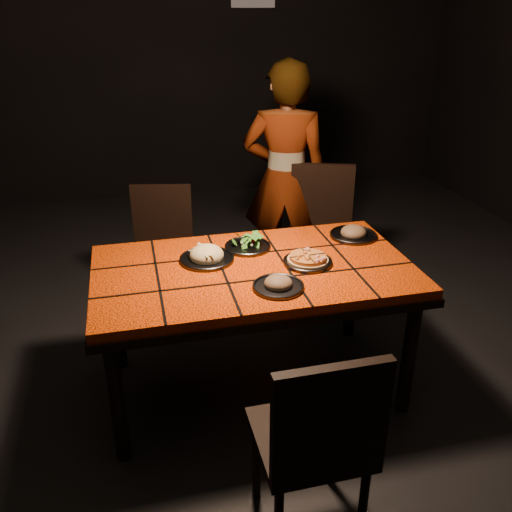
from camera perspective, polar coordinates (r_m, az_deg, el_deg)
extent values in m
cube|color=black|center=(3.15, -0.23, -13.73)|extent=(6.00, 7.00, 0.04)
cube|color=black|center=(5.93, -8.66, 20.50)|extent=(6.00, 0.04, 3.00)
cube|color=#FF4708|center=(2.75, -0.26, -1.56)|extent=(1.60, 0.90, 0.05)
cube|color=black|center=(2.77, -0.26, -2.39)|extent=(1.62, 0.92, 0.04)
cylinder|color=black|center=(2.60, -14.39, -14.66)|extent=(0.07, 0.07, 0.66)
cylinder|color=black|center=(2.90, 15.77, -10.20)|extent=(0.07, 0.07, 0.66)
cylinder|color=black|center=(3.21, -14.52, -6.28)|extent=(0.07, 0.07, 0.66)
cylinder|color=black|center=(3.45, 10.03, -3.42)|extent=(0.07, 0.07, 0.66)
cube|color=black|center=(2.20, 5.63, -18.55)|extent=(0.42, 0.42, 0.04)
cube|color=black|center=(1.91, 7.87, -16.92)|extent=(0.41, 0.04, 0.45)
cylinder|color=black|center=(2.52, 7.87, -19.06)|extent=(0.04, 0.04, 0.42)
cylinder|color=black|center=(2.44, 0.04, -20.56)|extent=(0.04, 0.04, 0.42)
cylinder|color=black|center=(2.32, 11.16, -24.54)|extent=(0.04, 0.04, 0.42)
cube|color=black|center=(3.61, -9.90, -0.38)|extent=(0.47, 0.47, 0.04)
cube|color=black|center=(3.68, -9.82, 4.15)|extent=(0.40, 0.12, 0.43)
cylinder|color=black|center=(3.60, -12.50, -4.71)|extent=(0.03, 0.03, 0.41)
cylinder|color=black|center=(3.55, -7.39, -4.71)|extent=(0.03, 0.03, 0.41)
cylinder|color=black|center=(3.87, -11.72, -2.35)|extent=(0.03, 0.03, 0.41)
cylinder|color=black|center=(3.83, -6.98, -2.31)|extent=(0.03, 0.03, 0.41)
cube|color=black|center=(3.74, 6.76, 1.42)|extent=(0.56, 0.56, 0.04)
cube|color=black|center=(3.82, 6.94, 6.15)|extent=(0.42, 0.18, 0.48)
cylinder|color=black|center=(3.68, 3.84, -3.02)|extent=(0.04, 0.04, 0.45)
cylinder|color=black|center=(3.69, 9.31, -3.26)|extent=(0.04, 0.04, 0.45)
cylinder|color=black|center=(4.00, 4.05, -0.65)|extent=(0.04, 0.04, 0.45)
cylinder|color=black|center=(4.00, 9.09, -0.87)|extent=(0.04, 0.04, 0.45)
imported|color=brown|center=(3.86, 3.07, 7.99)|extent=(0.69, 0.57, 1.64)
cylinder|color=#39393E|center=(2.78, 5.46, -0.66)|extent=(0.25, 0.25, 0.01)
torus|color=#39393E|center=(2.77, 5.46, -0.52)|extent=(0.25, 0.25, 0.01)
cylinder|color=tan|center=(2.77, 5.47, -0.42)|extent=(0.22, 0.22, 0.01)
cylinder|color=#CC7834|center=(2.76, 5.48, -0.14)|extent=(0.20, 0.20, 0.02)
cylinder|color=#39393E|center=(2.81, -5.19, -0.35)|extent=(0.28, 0.28, 0.01)
torus|color=#39393E|center=(2.80, -5.20, -0.20)|extent=(0.28, 0.28, 0.01)
ellipsoid|color=beige|center=(2.79, -5.21, 0.19)|extent=(0.17, 0.17, 0.09)
cylinder|color=#39393E|center=(2.94, -0.89, 0.95)|extent=(0.25, 0.25, 0.01)
torus|color=#39393E|center=(2.93, -0.89, 1.10)|extent=(0.25, 0.25, 0.01)
cylinder|color=#39393E|center=(2.53, 2.35, -3.28)|extent=(0.24, 0.24, 0.01)
torus|color=#39393E|center=(2.53, 2.35, -3.12)|extent=(0.24, 0.24, 0.01)
ellipsoid|color=brown|center=(2.52, 2.36, -2.76)|extent=(0.14, 0.14, 0.08)
cylinder|color=#39393E|center=(3.13, 10.20, 2.13)|extent=(0.27, 0.27, 0.01)
torus|color=#39393E|center=(3.13, 10.21, 2.26)|extent=(0.27, 0.27, 0.01)
ellipsoid|color=brown|center=(3.12, 10.24, 2.60)|extent=(0.16, 0.16, 0.09)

